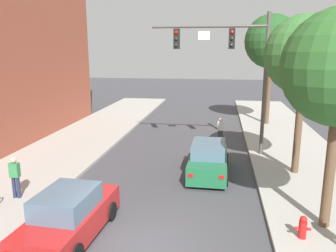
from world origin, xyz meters
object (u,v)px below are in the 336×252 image
car_lead_green (208,160)px  pedestrian_sidewalk_left_walker (15,175)px  street_tree_second (305,55)px  traffic_signal_mast (233,58)px  car_following_red (70,216)px  pedestrian_crossing_road (220,129)px  fire_hydrant (303,227)px  street_tree_third (272,42)px

car_lead_green → pedestrian_sidewalk_left_walker: bearing=-150.5°
pedestrian_sidewalk_left_walker → street_tree_second: 12.94m
traffic_signal_mast → pedestrian_sidewalk_left_walker: (-8.28, -7.28, -4.26)m
car_lead_green → car_following_red: same height
car_following_red → pedestrian_crossing_road: (4.58, 11.79, 0.19)m
fire_hydrant → car_lead_green: bearing=119.5°
traffic_signal_mast → car_following_red: traffic_signal_mast is taller
car_lead_green → pedestrian_sidewalk_left_walker: (-7.23, -4.09, 0.34)m
car_following_red → pedestrian_crossing_road: bearing=68.8°
car_lead_green → street_tree_second: size_ratio=0.60×
car_lead_green → fire_hydrant: size_ratio=5.91×
traffic_signal_mast → pedestrian_crossing_road: 5.02m
car_lead_green → street_tree_third: size_ratio=0.52×
traffic_signal_mast → street_tree_third: bearing=69.6°
pedestrian_crossing_road → street_tree_second: bearing=-55.4°
fire_hydrant → pedestrian_crossing_road: bearing=103.0°
car_lead_green → street_tree_second: 6.28m
traffic_signal_mast → street_tree_second: (2.97, -2.70, 0.20)m
fire_hydrant → street_tree_third: (1.03, 16.80, 5.84)m
fire_hydrant → street_tree_second: bearing=80.7°
traffic_signal_mast → pedestrian_crossing_road: (-0.51, 2.35, -4.41)m
pedestrian_sidewalk_left_walker → car_lead_green: bearing=29.5°
street_tree_second → pedestrian_crossing_road: bearing=124.6°
car_lead_green → street_tree_second: (4.02, 0.50, 4.80)m
pedestrian_sidewalk_left_walker → street_tree_second: (11.25, 4.58, 4.46)m
pedestrian_crossing_road → fire_hydrant: 11.24m
pedestrian_sidewalk_left_walker → fire_hydrant: (10.28, -1.32, -0.56)m
traffic_signal_mast → fire_hydrant: bearing=-76.8°
pedestrian_sidewalk_left_walker → pedestrian_crossing_road: pedestrian_sidewalk_left_walker is taller
fire_hydrant → street_tree_third: bearing=86.5°
traffic_signal_mast → pedestrian_crossing_road: size_ratio=4.57×
pedestrian_sidewalk_left_walker → pedestrian_crossing_road: (7.76, 9.63, -0.15)m
traffic_signal_mast → street_tree_third: (3.04, 8.20, 1.03)m
street_tree_third → pedestrian_crossing_road: bearing=-121.3°
pedestrian_crossing_road → fire_hydrant: pedestrian_crossing_road is taller
car_lead_green → fire_hydrant: (3.05, -5.40, -0.22)m
street_tree_second → car_lead_green: bearing=-173.0°
street_tree_second → car_following_red: bearing=-140.1°
pedestrian_sidewalk_left_walker → traffic_signal_mast: bearing=41.3°
street_tree_second → street_tree_third: street_tree_third is taller
car_lead_green → street_tree_second: street_tree_second is taller
pedestrian_crossing_road → street_tree_second: street_tree_second is taller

